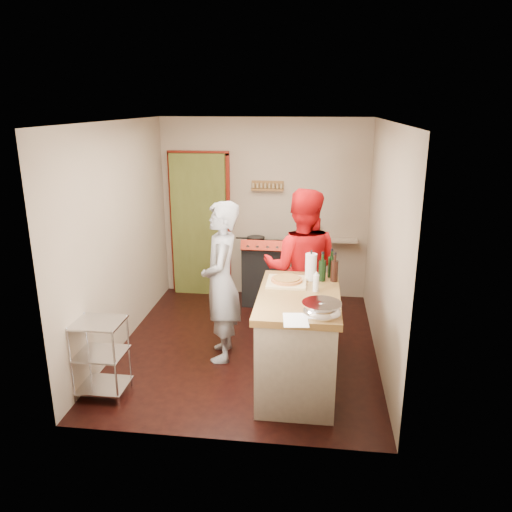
{
  "coord_description": "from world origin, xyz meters",
  "views": [
    {
      "loc": [
        0.76,
        -5.33,
        2.79
      ],
      "look_at": [
        0.1,
        0.0,
        1.13
      ],
      "focal_mm": 35.0,
      "sensor_mm": 36.0,
      "label": 1
    }
  ],
  "objects_px": {
    "person_stripe": "(221,282)",
    "person_red": "(301,269)",
    "stove": "(265,272)",
    "island": "(298,339)",
    "wire_shelving": "(101,355)"
  },
  "relations": [
    {
      "from": "stove",
      "to": "wire_shelving",
      "type": "xyz_separation_m",
      "value": [
        -1.33,
        -2.62,
        -0.01
      ]
    },
    {
      "from": "person_stripe",
      "to": "person_red",
      "type": "relative_size",
      "value": 0.96
    },
    {
      "from": "person_stripe",
      "to": "person_red",
      "type": "xyz_separation_m",
      "value": [
        0.86,
        0.46,
        0.04
      ]
    },
    {
      "from": "person_red",
      "to": "island",
      "type": "bearing_deg",
      "value": 93.57
    },
    {
      "from": "stove",
      "to": "person_red",
      "type": "height_order",
      "value": "person_red"
    },
    {
      "from": "stove",
      "to": "island",
      "type": "xyz_separation_m",
      "value": [
        0.57,
        -2.23,
        0.08
      ]
    },
    {
      "from": "wire_shelving",
      "to": "island",
      "type": "height_order",
      "value": "island"
    },
    {
      "from": "person_red",
      "to": "stove",
      "type": "bearing_deg",
      "value": -63.15
    },
    {
      "from": "person_red",
      "to": "person_stripe",
      "type": "bearing_deg",
      "value": 30.55
    },
    {
      "from": "wire_shelving",
      "to": "island",
      "type": "relative_size",
      "value": 0.55
    },
    {
      "from": "wire_shelving",
      "to": "person_red",
      "type": "relative_size",
      "value": 0.43
    },
    {
      "from": "island",
      "to": "person_red",
      "type": "bearing_deg",
      "value": 90.92
    },
    {
      "from": "person_red",
      "to": "wire_shelving",
      "type": "bearing_deg",
      "value": 38.81
    },
    {
      "from": "island",
      "to": "person_stripe",
      "type": "xyz_separation_m",
      "value": [
        -0.88,
        0.53,
        0.37
      ]
    },
    {
      "from": "wire_shelving",
      "to": "person_red",
      "type": "height_order",
      "value": "person_red"
    }
  ]
}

